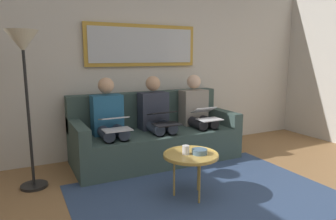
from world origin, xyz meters
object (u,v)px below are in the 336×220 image
(couch, at_px, (154,137))
(standing_lamp, at_px, (24,59))
(coffee_table, at_px, (191,156))
(cup, at_px, (186,150))
(person_right, at_px, (109,121))
(laptop_silver, at_px, (115,123))
(bowl, at_px, (200,152))
(person_left, at_px, (197,112))
(laptop_white, at_px, (206,114))
(person_middle, at_px, (156,116))
(framed_mirror, at_px, (142,45))
(laptop_black, at_px, (164,118))

(couch, relative_size, standing_lamp, 1.33)
(coffee_table, relative_size, standing_lamp, 0.33)
(cup, xyz_separation_m, standing_lamp, (1.35, -0.93, 0.88))
(person_right, distance_m, standing_lamp, 1.20)
(laptop_silver, relative_size, standing_lamp, 0.21)
(bowl, relative_size, laptop_silver, 0.45)
(person_left, bearing_deg, laptop_white, 90.00)
(laptop_white, bearing_deg, standing_lamp, -0.93)
(laptop_white, bearing_deg, coffee_table, 49.25)
(couch, distance_m, standing_lamp, 1.90)
(person_left, bearing_deg, coffee_table, 55.55)
(bowl, bearing_deg, person_right, -64.34)
(couch, relative_size, person_right, 1.93)
(couch, distance_m, coffee_table, 1.23)
(laptop_white, bearing_deg, bowl, 53.22)
(person_right, bearing_deg, person_middle, 180.00)
(cup, height_order, person_middle, person_middle)
(person_left, xyz_separation_m, person_right, (1.28, 0.00, 0.00))
(standing_lamp, bearing_deg, person_right, -167.67)
(person_middle, relative_size, person_right, 1.00)
(person_middle, bearing_deg, person_left, 180.00)
(cup, relative_size, bowl, 0.59)
(framed_mirror, bearing_deg, laptop_silver, 47.78)
(couch, xyz_separation_m, person_middle, (0.00, 0.07, 0.30))
(couch, relative_size, laptop_silver, 6.45)
(person_left, xyz_separation_m, laptop_black, (0.64, 0.24, 0.02))
(couch, height_order, cup, couch)
(person_left, bearing_deg, person_right, 0.00)
(coffee_table, height_order, cup, cup)
(cup, distance_m, standing_lamp, 1.86)
(coffee_table, height_order, standing_lamp, standing_lamp)
(laptop_white, relative_size, person_middle, 0.32)
(bowl, xyz_separation_m, person_right, (0.57, -1.19, 0.14))
(laptop_black, distance_m, standing_lamp, 1.72)
(framed_mirror, bearing_deg, cup, 82.94)
(framed_mirror, bearing_deg, bowl, 87.53)
(framed_mirror, distance_m, cup, 1.92)
(framed_mirror, relative_size, person_left, 1.44)
(laptop_white, bearing_deg, framed_mirror, -47.21)
(coffee_table, height_order, laptop_black, laptop_black)
(coffee_table, height_order, person_right, person_right)
(person_right, bearing_deg, couch, -173.87)
(framed_mirror, height_order, laptop_silver, framed_mirror)
(laptop_black, bearing_deg, cup, 77.55)
(couch, xyz_separation_m, person_right, (0.64, 0.07, 0.30))
(person_left, xyz_separation_m, person_middle, (0.64, 0.00, 0.00))
(person_left, relative_size, laptop_black, 3.08)
(coffee_table, height_order, laptop_white, laptop_white)
(couch, bearing_deg, cup, 80.69)
(laptop_white, distance_m, person_right, 1.30)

